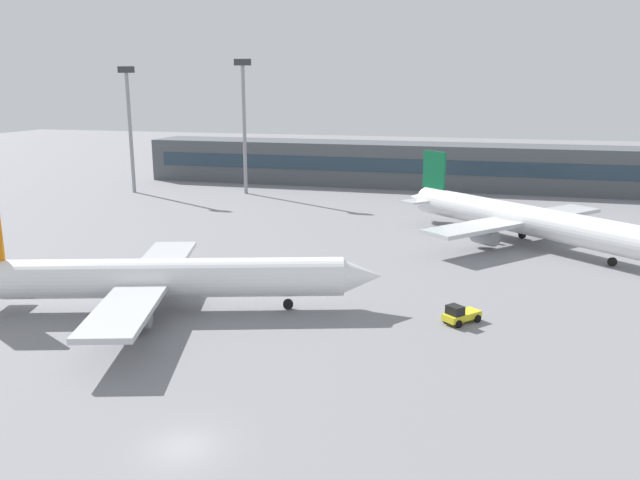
{
  "coord_description": "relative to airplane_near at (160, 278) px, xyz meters",
  "views": [
    {
      "loc": [
        16.53,
        -29.96,
        20.55
      ],
      "look_at": [
        -2.55,
        40.0,
        3.0
      ],
      "focal_mm": 35.66,
      "sensor_mm": 36.0,
      "label": 1
    }
  ],
  "objects": [
    {
      "name": "airplane_mid",
      "position": [
        33.86,
        35.9,
        0.21
      ],
      "size": [
        36.04,
        32.02,
        11.02
      ],
      "color": "white",
      "rests_on": "ground_plane"
    },
    {
      "name": "baggage_tug_yellow",
      "position": [
        27.29,
        4.04,
        -2.35
      ],
      "size": [
        3.48,
        3.71,
        1.75
      ],
      "color": "yellow",
      "rests_on": "ground_plane"
    },
    {
      "name": "terminal_building",
      "position": [
        12.76,
        83.15,
        1.35
      ],
      "size": [
        114.79,
        12.13,
        9.0
      ],
      "color": "#4C5156",
      "rests_on": "ground_plane"
    },
    {
      "name": "floodlight_tower_east",
      "position": [
        -39.55,
        60.63,
        11.0
      ],
      "size": [
        3.2,
        0.8,
        24.31
      ],
      "color": "gray",
      "rests_on": "ground_plane"
    },
    {
      "name": "ground_plane",
      "position": [
        12.76,
        19.23,
        -3.15
      ],
      "size": [
        400.0,
        400.0,
        0.0
      ],
      "primitive_type": "plane",
      "color": "gray"
    },
    {
      "name": "airplane_near",
      "position": [
        0.0,
        0.0,
        0.0
      ],
      "size": [
        40.76,
        29.04,
        10.33
      ],
      "color": "white",
      "rests_on": "ground_plane"
    },
    {
      "name": "floodlight_tower_west",
      "position": [
        -17.49,
        65.2,
        11.68
      ],
      "size": [
        3.2,
        0.8,
        25.63
      ],
      "color": "gray",
      "rests_on": "ground_plane"
    }
  ]
}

